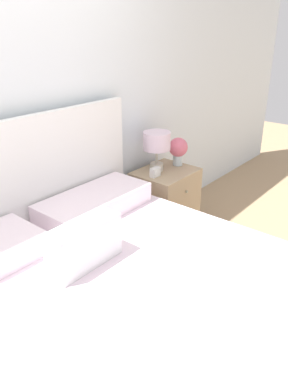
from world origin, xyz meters
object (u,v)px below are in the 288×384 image
(table_lamp, at_px, (157,143))
(bed, at_px, (117,317))
(flower_vase, at_px, (178,149))
(alarm_clock, at_px, (155,172))
(nightstand, at_px, (165,203))

(table_lamp, bearing_deg, bed, -150.23)
(flower_vase, bearing_deg, table_lamp, 164.12)
(bed, bearing_deg, alarm_clock, 29.30)
(table_lamp, distance_m, alarm_clock, 0.25)
(nightstand, distance_m, flower_vase, 0.48)
(flower_vase, bearing_deg, alarm_clock, -177.07)
(table_lamp, height_order, flower_vase, table_lamp)
(bed, xyz_separation_m, flower_vase, (1.49, 0.66, 0.44))
(bed, height_order, table_lamp, bed)
(nightstand, height_order, flower_vase, flower_vase)
(nightstand, relative_size, flower_vase, 2.46)
(table_lamp, bearing_deg, alarm_clock, -146.05)
(alarm_clock, bearing_deg, flower_vase, 2.93)
(nightstand, bearing_deg, bed, -153.39)
(nightstand, xyz_separation_m, table_lamp, (-0.04, 0.07, 0.54))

